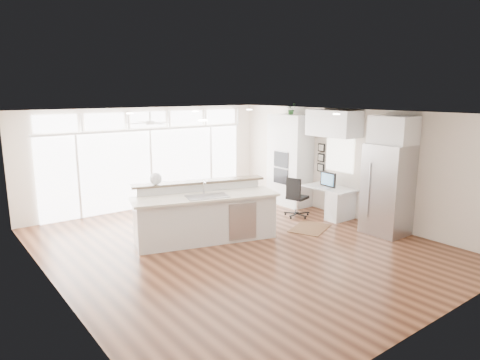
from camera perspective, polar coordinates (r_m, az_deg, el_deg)
floor at (r=8.89m, az=-0.30°, el=-8.82°), size 7.00×8.00×0.02m
ceiling at (r=8.34m, az=-0.32°, el=8.90°), size 7.00×8.00×0.02m
wall_back at (r=11.90m, az=-12.02°, el=2.95°), size 7.00×0.04×2.70m
wall_front at (r=5.94m, az=23.82°, el=-6.52°), size 7.00×0.04×2.70m
wall_left at (r=7.04m, az=-23.73°, el=-3.76°), size 0.04×8.00×2.70m
wall_right at (r=10.95m, az=14.48°, el=2.09°), size 0.04×8.00×2.70m
glass_wall at (r=11.89m, az=-11.84°, el=1.49°), size 5.80×0.06×2.08m
transom_row at (r=11.74m, az=-12.11°, el=7.89°), size 5.90×0.06×0.40m
desk_window at (r=11.07m, az=13.18°, el=3.30°), size 0.04×0.85×0.85m
ceiling_fan at (r=10.49m, az=-11.91°, el=8.02°), size 1.16×1.16×0.32m
recessed_lights at (r=8.50m, az=-1.14°, el=8.82°), size 3.40×3.00×0.02m
oven_cabinet at (r=11.91m, az=6.66°, el=2.65°), size 0.64×1.20×2.50m
desk_nook at (r=11.05m, az=11.81°, el=-2.84°), size 0.72×1.30×0.76m
upper_cabinets at (r=10.77m, az=12.39°, el=7.40°), size 0.64×1.30×0.64m
refrigerator at (r=9.93m, az=19.08°, el=-1.21°), size 0.76×0.90×2.00m
fridge_cabinet at (r=9.79m, az=19.78°, el=6.29°), size 0.64×0.90×0.60m
framed_photos at (r=11.49m, az=10.77°, el=2.95°), size 0.06×0.22×0.80m
kitchen_island at (r=9.03m, az=-4.58°, el=-4.43°), size 3.24×1.96×1.21m
rug at (r=10.09m, az=9.31°, el=-6.36°), size 1.20×1.06×0.01m
office_chair at (r=10.87m, az=7.67°, el=-2.26°), size 0.63×0.60×1.01m
fishbowl at (r=9.03m, az=-11.17°, el=0.18°), size 0.32×0.32×0.26m
monitor at (r=10.86m, az=11.66°, el=0.09°), size 0.12×0.50×0.41m
keyboard at (r=10.78m, az=11.02°, el=-1.06°), size 0.12×0.31×0.02m
potted_plant at (r=11.78m, az=6.82°, el=9.22°), size 0.29×0.32×0.23m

